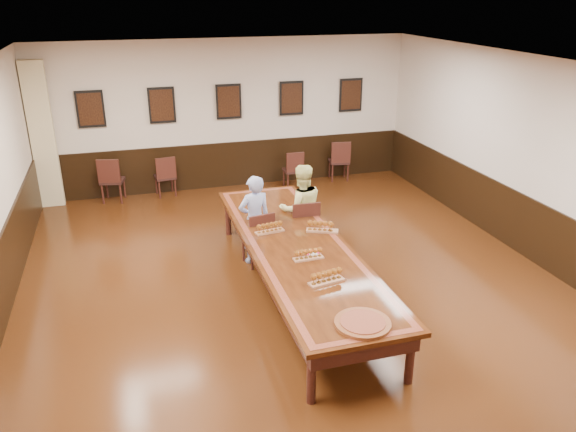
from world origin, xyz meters
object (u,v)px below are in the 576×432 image
object	(u,v)px
chair_man	(257,237)
spare_chair_d	(339,160)
spare_chair_b	(165,175)
carved_platter	(363,323)
person_woman	(301,209)
chair_woman	(303,227)
spare_chair_a	(112,179)
person_man	(255,220)
spare_chair_c	(293,169)
conference_table	(298,254)

from	to	relation	value
chair_man	spare_chair_d	bearing A→B (deg)	-137.86
spare_chair_b	carved_platter	xyz separation A→B (m)	(1.53, -6.92, 0.33)
person_woman	carved_platter	distance (m)	3.47
chair_woman	spare_chair_a	distance (m)	4.63
chair_woman	person_man	bearing A→B (deg)	4.83
person_woman	spare_chair_c	bearing A→B (deg)	-102.82
spare_chair_b	spare_chair_c	world-z (taller)	spare_chair_b
spare_chair_c	conference_table	bearing A→B (deg)	74.20
spare_chair_d	carved_platter	size ratio (longest dim) A/B	1.31
spare_chair_a	spare_chair_b	size ratio (longest dim) A/B	1.08
conference_table	chair_woman	bearing A→B (deg)	68.89
spare_chair_d	person_man	bearing A→B (deg)	61.63
chair_woman	spare_chair_d	distance (m)	4.06
chair_man	spare_chair_b	bearing A→B (deg)	-83.38
chair_woman	spare_chair_d	world-z (taller)	chair_woman
spare_chair_c	person_man	xyz separation A→B (m)	(-1.65, -3.32, 0.31)
spare_chair_d	spare_chair_a	bearing A→B (deg)	10.07
spare_chair_a	spare_chair_d	size ratio (longest dim) A/B	1.02
spare_chair_d	person_woman	bearing A→B (deg)	69.65
spare_chair_d	carved_platter	xyz separation A→B (m)	(-2.42, -6.86, 0.30)
spare_chair_a	spare_chair_d	xyz separation A→B (m)	(5.02, -0.01, -0.01)
spare_chair_b	conference_table	world-z (taller)	spare_chair_b
conference_table	carved_platter	xyz separation A→B (m)	(0.06, -2.15, 0.16)
spare_chair_a	person_woman	distance (m)	4.57
spare_chair_b	conference_table	distance (m)	4.99
person_woman	spare_chair_d	bearing A→B (deg)	-118.72
spare_chair_b	spare_chair_d	distance (m)	3.95
spare_chair_b	person_woman	size ratio (longest dim) A/B	0.58
spare_chair_c	person_woman	distance (m)	3.30
spare_chair_c	conference_table	xyz separation A→B (m)	(-1.29, -4.47, 0.19)
spare_chair_a	spare_chair_b	xyz separation A→B (m)	(1.07, 0.05, -0.04)
spare_chair_b	carved_platter	size ratio (longest dim) A/B	1.22
chair_woman	spare_chair_b	size ratio (longest dim) A/B	1.11
spare_chair_b	conference_table	size ratio (longest dim) A/B	0.18
chair_woman	conference_table	xyz separation A→B (m)	(-0.46, -1.19, 0.12)
spare_chair_c	chair_man	bearing A→B (deg)	64.75
spare_chair_a	conference_table	world-z (taller)	spare_chair_a
person_man	person_woman	distance (m)	0.84
spare_chair_c	spare_chair_a	bearing A→B (deg)	-3.36
chair_man	spare_chair_c	distance (m)	3.79
spare_chair_d	conference_table	bearing A→B (deg)	72.43
chair_woman	spare_chair_c	size ratio (longest dim) A/B	1.15
person_woman	carved_platter	xyz separation A→B (m)	(-0.41, -3.44, 0.01)
spare_chair_b	chair_woman	bearing A→B (deg)	111.36
spare_chair_a	carved_platter	bearing A→B (deg)	123.76
spare_chair_a	person_woman	world-z (taller)	person_woman
spare_chair_b	spare_chair_c	xyz separation A→B (m)	(2.76, -0.30, -0.02)
chair_man	person_woman	bearing A→B (deg)	-173.48
spare_chair_d	person_woman	size ratio (longest dim) A/B	0.62
chair_man	spare_chair_a	world-z (taller)	spare_chair_a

